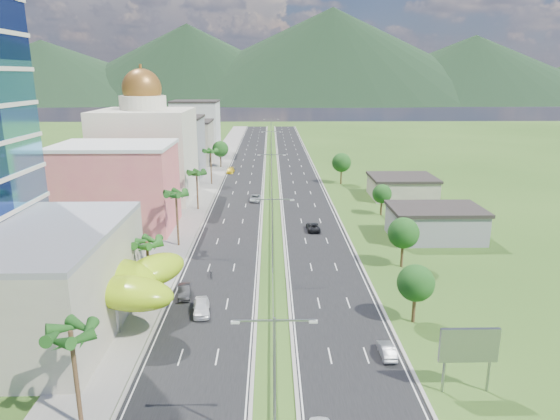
{
  "coord_description": "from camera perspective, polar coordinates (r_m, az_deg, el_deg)",
  "views": [
    {
      "loc": [
        -0.19,
        -56.43,
        27.29
      ],
      "look_at": [
        1.22,
        18.44,
        7.0
      ],
      "focal_mm": 32.0,
      "sensor_mm": 36.0,
      "label": 1
    }
  ],
  "objects": [
    {
      "name": "car_white_near_left",
      "position": [
        60.64,
        -8.98,
        -10.89
      ],
      "size": [
        2.53,
        4.97,
        1.62
      ],
      "primitive_type": "imported",
      "rotation": [
        0.0,
        0.0,
        0.13
      ],
      "color": "white",
      "rests_on": "road_left"
    },
    {
      "name": "palm_tree_a",
      "position": [
        42.32,
        -22.78,
        -13.21
      ],
      "size": [
        3.6,
        3.6,
        9.1
      ],
      "color": "#47301C",
      "rests_on": "ground"
    },
    {
      "name": "shed_far",
      "position": [
        118.14,
        13.77,
        2.46
      ],
      "size": [
        14.0,
        12.0,
        4.4
      ],
      "primitive_type": "cube",
      "color": "gray",
      "rests_on": "ground"
    },
    {
      "name": "car_dark_far_right",
      "position": [
        90.64,
        3.79,
        -1.92
      ],
      "size": [
        2.45,
        4.96,
        1.35
      ],
      "primitive_type": "imported",
      "rotation": [
        0.0,
        0.0,
        3.19
      ],
      "color": "black",
      "rests_on": "road_right"
    },
    {
      "name": "streetlight_median_e",
      "position": [
        197.5,
        -1.03,
        9.19
      ],
      "size": [
        6.04,
        0.25,
        11.0
      ],
      "color": "gray",
      "rests_on": "ground"
    },
    {
      "name": "palm_tree_b",
      "position": [
        63.7,
        -14.96,
        -3.89
      ],
      "size": [
        3.6,
        3.6,
        8.1
      ],
      "color": "#47301C",
      "rests_on": "ground"
    },
    {
      "name": "leafy_tree_lfar",
      "position": [
        153.74,
        -6.83,
        6.94
      ],
      "size": [
        4.9,
        4.9,
        8.05
      ],
      "color": "#47301C",
      "rests_on": "ground"
    },
    {
      "name": "palm_tree_c",
      "position": [
        82.09,
        -11.8,
        1.6
      ],
      "size": [
        3.6,
        3.6,
        9.6
      ],
      "color": "#47301C",
      "rests_on": "ground"
    },
    {
      "name": "mountain_ridge",
      "position": [
        510.72,
        5.82,
        12.02
      ],
      "size": [
        860.0,
        140.0,
        90.0
      ],
      "primitive_type": null,
      "color": "black",
      "rests_on": "ground"
    },
    {
      "name": "car_dark_left",
      "position": [
        65.31,
        -10.9,
        -9.1
      ],
      "size": [
        2.13,
        4.53,
        1.44
      ],
      "primitive_type": "imported",
      "rotation": [
        0.0,
        0.0,
        0.14
      ],
      "color": "black",
      "rests_on": "road_left"
    },
    {
      "name": "road_right",
      "position": [
        149.15,
        1.9,
        4.62
      ],
      "size": [
        11.0,
        260.0,
        0.04
      ],
      "primitive_type": "cube",
      "color": "black",
      "rests_on": "ground"
    },
    {
      "name": "sidewalk_left",
      "position": [
        149.88,
        -7.52,
        4.56
      ],
      "size": [
        7.0,
        260.0,
        0.12
      ],
      "primitive_type": "cube",
      "color": "gray",
      "rests_on": "ground"
    },
    {
      "name": "pink_shophouse",
      "position": [
        94.79,
        -18.13,
        2.35
      ],
      "size": [
        20.0,
        15.0,
        15.0
      ],
      "primitive_type": "cube",
      "color": "#D95967",
      "rests_on": "ground"
    },
    {
      "name": "streetlight_median_d",
      "position": [
        152.82,
        -1.0,
        7.43
      ],
      "size": [
        6.04,
        0.25,
        11.0
      ],
      "color": "gray",
      "rests_on": "ground"
    },
    {
      "name": "leafy_tree_rd",
      "position": [
        129.56,
        7.04,
        5.4
      ],
      "size": [
        4.9,
        4.9,
        8.05
      ],
      "color": "#47301C",
      "rests_on": "ground"
    },
    {
      "name": "median_guardrail",
      "position": [
        131.16,
        -0.97,
        3.43
      ],
      "size": [
        0.1,
        216.06,
        0.76
      ],
      "color": "gray",
      "rests_on": "ground"
    },
    {
      "name": "streetlight_median_b",
      "position": [
        69.53,
        -0.87,
        -2.02
      ],
      "size": [
        6.04,
        0.25,
        11.0
      ],
      "color": "gray",
      "rests_on": "ground"
    },
    {
      "name": "car_silver_mid_left",
      "position": [
        111.59,
        -2.86,
        1.37
      ],
      "size": [
        2.47,
        4.96,
        1.35
      ],
      "primitive_type": "imported",
      "rotation": [
        0.0,
        0.0,
        -0.05
      ],
      "color": "#ADB1B5",
      "rests_on": "road_left"
    },
    {
      "name": "midrise_beige",
      "position": [
        162.02,
        -10.69,
        7.53
      ],
      "size": [
        16.0,
        15.0,
        13.0
      ],
      "primitive_type": "cube",
      "color": "gray",
      "rests_on": "ground"
    },
    {
      "name": "domed_building",
      "position": [
        115.95,
        -15.05,
        6.75
      ],
      "size": [
        20.0,
        20.0,
        28.7
      ],
      "color": "beige",
      "rests_on": "ground"
    },
    {
      "name": "midrise_white",
      "position": [
        184.31,
        -9.56,
        9.26
      ],
      "size": [
        16.0,
        15.0,
        18.0
      ],
      "primitive_type": "cube",
      "color": "silver",
      "rests_on": "ground"
    },
    {
      "name": "lime_canopy",
      "position": [
        60.32,
        -20.34,
        -7.54
      ],
      "size": [
        18.0,
        15.0,
        7.4
      ],
      "color": "#97C212",
      "rests_on": "ground"
    },
    {
      "name": "road_left",
      "position": [
        149.13,
        -3.88,
        4.59
      ],
      "size": [
        11.0,
        260.0,
        0.04
      ],
      "primitive_type": "cube",
      "color": "black",
      "rests_on": "ground"
    },
    {
      "name": "midrise_grey",
      "position": [
        140.37,
        -12.17,
        6.93
      ],
      "size": [
        16.0,
        15.0,
        16.0
      ],
      "primitive_type": "cube",
      "color": "gray",
      "rests_on": "ground"
    },
    {
      "name": "leafy_tree_rc",
      "position": [
        101.57,
        11.58,
        1.81
      ],
      "size": [
        3.85,
        3.85,
        6.33
      ],
      "color": "#47301C",
      "rests_on": "ground"
    },
    {
      "name": "ground",
      "position": [
        62.68,
        -0.81,
        -10.65
      ],
      "size": [
        500.0,
        500.0,
        0.0
      ],
      "primitive_type": "plane",
      "color": "#2D5119",
      "rests_on": "ground"
    },
    {
      "name": "shed_near",
      "position": [
        89.67,
        17.3,
        -1.59
      ],
      "size": [
        15.0,
        10.0,
        5.0
      ],
      "primitive_type": "cube",
      "color": "gray",
      "rests_on": "ground"
    },
    {
      "name": "palm_tree_e",
      "position": [
        128.76,
        -7.95,
        6.54
      ],
      "size": [
        3.6,
        3.6,
        9.4
      ],
      "color": "#47301C",
      "rests_on": "ground"
    },
    {
      "name": "leafy_tree_rb",
      "position": [
        74.43,
        13.93,
        -2.58
      ],
      "size": [
        4.55,
        4.55,
        7.47
      ],
      "color": "#47301C",
      "rests_on": "ground"
    },
    {
      "name": "streetlight_median_c",
      "position": [
        108.39,
        -0.96,
        4.24
      ],
      "size": [
        6.04,
        0.25,
        11.0
      ],
      "color": "gray",
      "rests_on": "ground"
    },
    {
      "name": "palm_tree_d",
      "position": [
        104.46,
        -9.51,
        4.06
      ],
      "size": [
        3.6,
        3.6,
        8.6
      ],
      "color": "#47301C",
      "rests_on": "ground"
    },
    {
      "name": "leafy_tree_ra",
      "position": [
        58.43,
        15.26,
        -8.07
      ],
      "size": [
        4.2,
        4.2,
        6.9
      ],
      "color": "#47301C",
      "rests_on": "ground"
    },
    {
      "name": "car_silver_right",
      "position": [
        52.95,
        12.11,
        -15.39
      ],
      "size": [
        1.34,
        3.85,
        1.27
      ],
      "primitive_type": "imported",
      "rotation": [
        0.0,
        0.0,
        3.14
      ],
      "color": "#93959A",
      "rests_on": "road_right"
    },
    {
      "name": "car_yellow_far_left",
      "position": [
        144.75,
        -5.68,
        4.51
      ],
      "size": [
        2.19,
        4.84,
        1.38
      ],
      "primitive_type": "imported",
      "rotation": [
        0.0,
        0.0,
        -0.06
      ],
      "color": "yellow",
      "rests_on": "road_left"
    },
    {
      "name": "billboard",
      "position": [
        47.91,
        20.79,
        -14.43
      ],
      "size": [
        5.2,
        0.35,
        6.2
      ],
      "color": "gray",
      "rests_on": "ground"
    },
    {
      "name": "motorcycle",
      "position": [
        70.76,
        -7.89,
        -7.1
      ],
      "size": [
        0.81,
        1.97,
        1.22
      ],
      "primitive_type": "imported",
      "rotation": [
        0.0,
        0.0,
        0.12
      ],
      "color": "black",
      "rests_on": "road_left"
    },
    {
      "name": "streetlight_median_a",
      "position": [
        37.55,
        -0.64,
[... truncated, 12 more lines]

